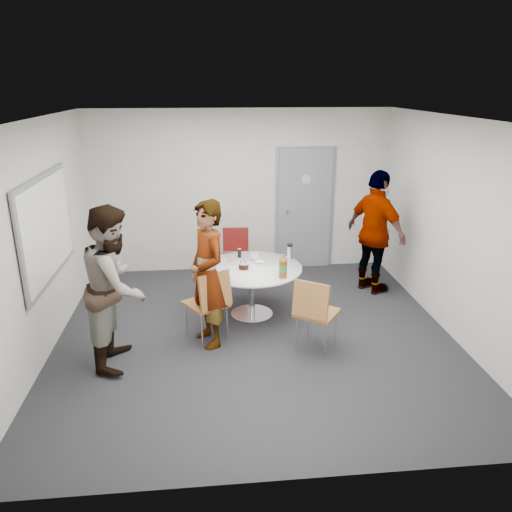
{
  "coord_description": "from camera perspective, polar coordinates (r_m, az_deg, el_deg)",
  "views": [
    {
      "loc": [
        -0.57,
        -5.71,
        3.08
      ],
      "look_at": [
        0.03,
        0.25,
        0.99
      ],
      "focal_mm": 35.0,
      "sensor_mm": 36.0,
      "label": 1
    }
  ],
  "objects": [
    {
      "name": "person_main",
      "position": [
        5.99,
        -5.55,
        -2.12
      ],
      "size": [
        0.66,
        0.78,
        1.81
      ],
      "primitive_type": "imported",
      "rotation": [
        0.0,
        0.0,
        -1.17
      ],
      "color": "#A5C6EA",
      "rests_on": "floor"
    },
    {
      "name": "chair_near_right",
      "position": [
        5.91,
        6.67,
        -5.98
      ],
      "size": [
        0.64,
        0.65,
        0.94
      ],
      "rotation": [
        0.0,
        0.0,
        -0.61
      ],
      "color": "olive",
      "rests_on": "floor"
    },
    {
      "name": "whiteboard",
      "position": [
        6.41,
        -22.76,
        2.99
      ],
      "size": [
        0.04,
        1.9,
        1.25
      ],
      "color": "gray",
      "rests_on": "wall_left"
    },
    {
      "name": "ceiling",
      "position": [
        5.75,
        -0.1,
        15.45
      ],
      "size": [
        5.0,
        5.0,
        0.0
      ],
      "primitive_type": "plane",
      "rotation": [
        3.14,
        0.0,
        0.0
      ],
      "color": "silver",
      "rests_on": "wall_back"
    },
    {
      "name": "table",
      "position": [
        6.79,
        -0.25,
        -2.03
      ],
      "size": [
        1.37,
        1.37,
        1.03
      ],
      "color": "white",
      "rests_on": "floor"
    },
    {
      "name": "person_right",
      "position": [
        7.72,
        13.52,
        2.61
      ],
      "size": [
        0.92,
        1.19,
        1.88
      ],
      "primitive_type": "imported",
      "rotation": [
        0.0,
        0.0,
        2.05
      ],
      "color": "black",
      "rests_on": "floor"
    },
    {
      "name": "chair_near_left",
      "position": [
        6.12,
        -5.28,
        -4.91
      ],
      "size": [
        0.64,
        0.66,
        0.95
      ],
      "rotation": [
        0.0,
        0.0,
        0.57
      ],
      "color": "olive",
      "rests_on": "floor"
    },
    {
      "name": "wall_front",
      "position": [
        3.69,
        3.84,
        -8.77
      ],
      "size": [
        5.0,
        0.0,
        5.0
      ],
      "primitive_type": "plane",
      "rotation": [
        -1.57,
        0.0,
        0.0
      ],
      "color": "beige",
      "rests_on": "floor"
    },
    {
      "name": "wall_back",
      "position": [
        8.41,
        -1.81,
        7.35
      ],
      "size": [
        5.0,
        0.0,
        5.0
      ],
      "primitive_type": "plane",
      "rotation": [
        1.57,
        0.0,
        0.0
      ],
      "color": "beige",
      "rests_on": "floor"
    },
    {
      "name": "person_left",
      "position": [
        5.79,
        -15.8,
        -3.35
      ],
      "size": [
        0.75,
        0.94,
        1.86
      ],
      "primitive_type": "imported",
      "rotation": [
        0.0,
        0.0,
        1.52
      ],
      "color": "white",
      "rests_on": "floor"
    },
    {
      "name": "floor",
      "position": [
        6.51,
        -0.08,
        -9.0
      ],
      "size": [
        5.0,
        5.0,
        0.0
      ],
      "primitive_type": "plane",
      "color": "black",
      "rests_on": "ground"
    },
    {
      "name": "wall_right",
      "position": [
        6.71,
        21.71,
        2.9
      ],
      "size": [
        0.0,
        5.0,
        5.0
      ],
      "primitive_type": "plane",
      "rotation": [
        1.57,
        0.0,
        -1.57
      ],
      "color": "beige",
      "rests_on": "floor"
    },
    {
      "name": "door",
      "position": [
        8.61,
        5.58,
        5.33
      ],
      "size": [
        1.02,
        0.17,
        2.12
      ],
      "color": "slate",
      "rests_on": "wall_back"
    },
    {
      "name": "wall_left",
      "position": [
        6.27,
        -23.48,
        1.58
      ],
      "size": [
        0.0,
        5.0,
        5.0
      ],
      "primitive_type": "plane",
      "rotation": [
        1.57,
        0.0,
        1.57
      ],
      "color": "beige",
      "rests_on": "floor"
    },
    {
      "name": "chair_far",
      "position": [
        7.94,
        -2.33,
        0.65
      ],
      "size": [
        0.46,
        0.49,
        0.9
      ],
      "rotation": [
        0.0,
        0.0,
        3.08
      ],
      "color": "maroon",
      "rests_on": "floor"
    }
  ]
}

